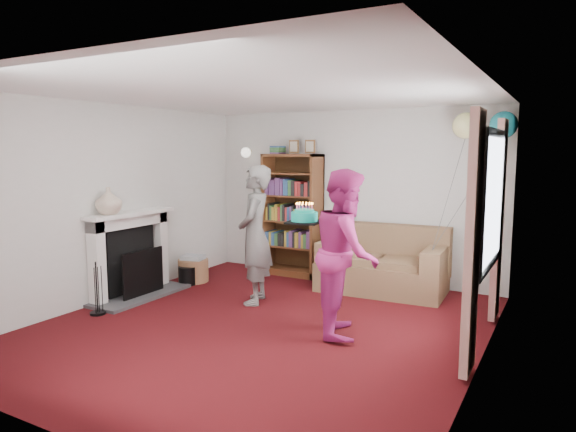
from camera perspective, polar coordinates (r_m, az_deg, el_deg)
The scene contains 16 objects.
ground at distance 5.75m, azimuth -3.00°, elevation -12.14°, with size 5.00×5.00×0.00m, color #34070C.
wall_back at distance 7.70m, azimuth 6.89°, elevation 2.30°, with size 4.50×0.02×2.50m, color silver.
wall_left at distance 6.93m, azimuth -19.14°, elevation 1.40°, with size 0.02×5.00×2.50m, color silver.
wall_right at distance 4.68m, azimuth 21.05°, elevation -1.35°, with size 0.02×5.00×2.50m, color silver.
ceiling at distance 5.46m, azimuth -3.18°, elevation 13.51°, with size 4.50×5.00×0.01m, color white.
fireplace at distance 7.04m, azimuth -16.78°, elevation -4.50°, with size 0.55×1.80×1.12m.
window_bay at distance 5.29m, azimuth 21.36°, elevation -0.94°, with size 0.14×2.02×2.20m.
wall_sconce at distance 8.36m, azimuth -4.69°, elevation 7.05°, with size 0.16×0.23×0.16m.
bookcase at distance 7.90m, azimuth 0.58°, elevation 0.04°, with size 0.88×0.42×2.07m.
sofa at distance 7.19m, azimuth 10.55°, elevation -5.52°, with size 1.68×0.89×0.89m.
wicker_basket at distance 7.69m, azimuth -10.48°, elevation -5.87°, with size 0.44×0.44×0.39m.
person_striped at distance 6.42m, azimuth -3.68°, elevation -2.10°, with size 0.63×0.42×1.73m, color black.
person_magenta at distance 5.36m, azimuth 6.51°, elevation -4.02°, with size 0.84×0.66×1.73m, color #A92169.
birthday_cake at distance 5.61m, azimuth 1.83°, elevation -0.09°, with size 0.35×0.35×0.22m.
balloons at distance 6.82m, azimuth 20.98°, elevation 9.40°, with size 0.89×0.52×1.72m.
mantel_vase at distance 6.72m, azimuth -19.30°, elevation 1.60°, with size 0.32×0.32×0.34m, color beige.
Camera 1 is at (2.89, -4.59, 1.92)m, focal length 32.00 mm.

